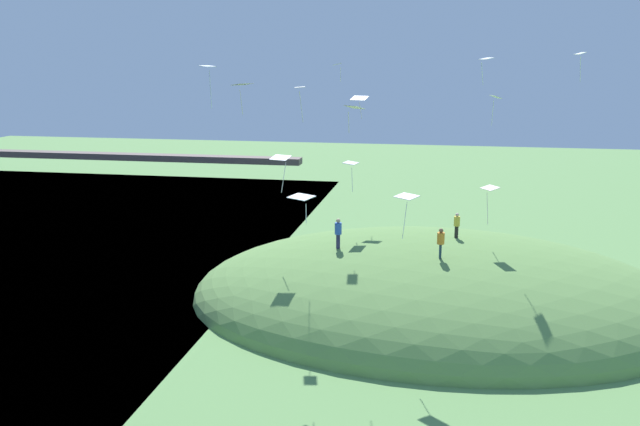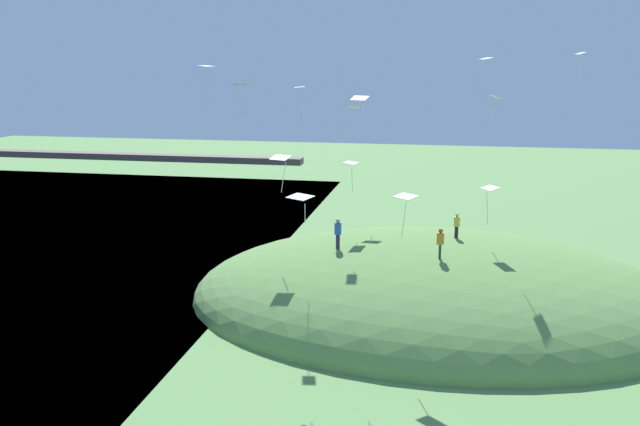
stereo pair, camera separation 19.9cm
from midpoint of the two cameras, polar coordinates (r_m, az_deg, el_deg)
ground_plane at (r=43.48m, az=1.22°, el=-6.73°), size 160.00×160.00×0.00m
grass_hill at (r=42.06m, az=9.90°, el=-7.62°), size 30.53×22.26×7.98m
bridge_deck_far at (r=78.73m, az=-17.24°, el=4.72°), size 43.56×1.80×0.70m
person_walking_path at (r=41.56m, az=11.90°, el=-0.80°), size 0.49×0.49×1.58m
person_near_shore at (r=39.52m, az=1.71°, el=-1.45°), size 0.57×0.57×1.85m
person_on_hilltop at (r=37.54m, az=10.53°, el=-2.29°), size 0.45×0.45×1.73m
kite_0 at (r=42.25m, az=2.83°, el=4.26°), size 0.99×1.26×1.89m
kite_1 at (r=39.90m, az=15.08°, el=9.51°), size 0.75×0.91×1.77m
kite_2 at (r=46.26m, az=3.59°, el=9.84°), size 1.26×1.01×1.58m
kite_3 at (r=39.54m, az=-3.29°, el=4.67°), size 1.33×1.10×2.23m
kite_4 at (r=39.81m, az=14.62°, el=1.92°), size 1.15×1.24×2.33m
kite_5 at (r=34.18m, az=3.07°, el=9.04°), size 1.14×1.09×1.45m
kite_6 at (r=32.61m, az=7.59°, el=1.24°), size 1.33×1.29×2.26m
kite_7 at (r=30.30m, az=-9.59°, el=12.06°), size 0.70×0.80×1.87m
kite_8 at (r=36.35m, az=14.29°, el=12.68°), size 0.81×0.90×1.44m
kite_9 at (r=43.50m, az=1.67°, el=12.69°), size 0.61×0.84×1.19m
kite_10 at (r=41.00m, az=21.76°, el=12.49°), size 0.61×0.75×1.67m
kite_11 at (r=33.82m, az=-6.67°, el=10.90°), size 1.08×1.20×1.58m
kite_12 at (r=39.72m, az=-1.61°, el=10.62°), size 0.82×1.02×2.14m
kite_13 at (r=31.60m, az=-1.53°, el=1.35°), size 1.44×1.32×1.32m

